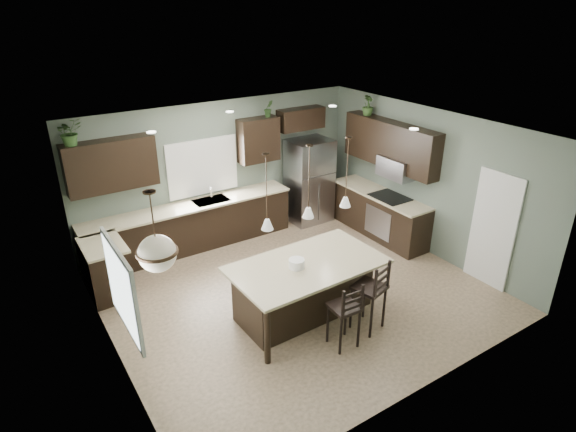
{
  "coord_description": "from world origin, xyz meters",
  "views": [
    {
      "loc": [
        -3.92,
        -5.77,
        4.63
      ],
      "look_at": [
        0.1,
        0.4,
        1.25
      ],
      "focal_mm": 30.0,
      "sensor_mm": 36.0,
      "label": 1
    }
  ],
  "objects_px": {
    "kitchen_island": "(307,289)",
    "plant_back_left": "(69,132)",
    "bar_stool_center": "(344,314)",
    "bar_stool_right": "(369,295)",
    "serving_dish": "(297,264)",
    "refrigerator": "(309,181)"
  },
  "relations": [
    {
      "from": "kitchen_island",
      "to": "plant_back_left",
      "type": "relative_size",
      "value": 5.2
    },
    {
      "from": "bar_stool_center",
      "to": "plant_back_left",
      "type": "bearing_deg",
      "value": 124.78
    },
    {
      "from": "refrigerator",
      "to": "serving_dish",
      "type": "height_order",
      "value": "refrigerator"
    },
    {
      "from": "refrigerator",
      "to": "bar_stool_center",
      "type": "height_order",
      "value": "refrigerator"
    },
    {
      "from": "bar_stool_center",
      "to": "bar_stool_right",
      "type": "height_order",
      "value": "bar_stool_right"
    },
    {
      "from": "bar_stool_right",
      "to": "plant_back_left",
      "type": "height_order",
      "value": "plant_back_left"
    },
    {
      "from": "kitchen_island",
      "to": "plant_back_left",
      "type": "bearing_deg",
      "value": 127.01
    },
    {
      "from": "kitchen_island",
      "to": "plant_back_left",
      "type": "distance_m",
      "value": 4.58
    },
    {
      "from": "bar_stool_center",
      "to": "bar_stool_right",
      "type": "xyz_separation_m",
      "value": [
        0.56,
        0.11,
        0.05
      ]
    },
    {
      "from": "serving_dish",
      "to": "plant_back_left",
      "type": "relative_size",
      "value": 0.53
    },
    {
      "from": "kitchen_island",
      "to": "bar_stool_right",
      "type": "xyz_separation_m",
      "value": [
        0.58,
        -0.77,
        0.12
      ]
    },
    {
      "from": "serving_dish",
      "to": "bar_stool_center",
      "type": "distance_m",
      "value": 1.02
    },
    {
      "from": "refrigerator",
      "to": "kitchen_island",
      "type": "xyz_separation_m",
      "value": [
        -2.11,
        -2.91,
        -0.46
      ]
    },
    {
      "from": "bar_stool_right",
      "to": "bar_stool_center",
      "type": "bearing_deg",
      "value": 175.86
    },
    {
      "from": "plant_back_left",
      "to": "refrigerator",
      "type": "bearing_deg",
      "value": -3.26
    },
    {
      "from": "refrigerator",
      "to": "serving_dish",
      "type": "distance_m",
      "value": 3.72
    },
    {
      "from": "bar_stool_center",
      "to": "serving_dish",
      "type": "bearing_deg",
      "value": 106.8
    },
    {
      "from": "kitchen_island",
      "to": "serving_dish",
      "type": "distance_m",
      "value": 0.57
    },
    {
      "from": "kitchen_island",
      "to": "bar_stool_center",
      "type": "height_order",
      "value": "bar_stool_center"
    },
    {
      "from": "kitchen_island",
      "to": "bar_stool_right",
      "type": "distance_m",
      "value": 0.97
    },
    {
      "from": "kitchen_island",
      "to": "bar_stool_center",
      "type": "bearing_deg",
      "value": -90.15
    },
    {
      "from": "kitchen_island",
      "to": "serving_dish",
      "type": "bearing_deg",
      "value": -180.0
    }
  ]
}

